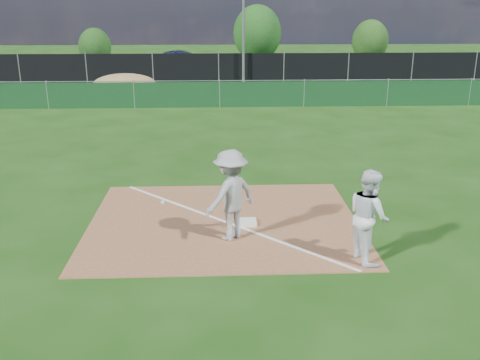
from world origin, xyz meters
The scene contains 17 objects.
ground centered at (0.00, 10.00, 0.00)m, with size 90.00×90.00×0.00m, color #17420E.
infield_dirt centered at (0.00, 1.00, 0.01)m, with size 6.00×5.00×0.02m, color brown.
foul_line centered at (0.00, 1.00, 0.03)m, with size 0.08×7.00×0.01m, color white.
green_fence centered at (0.00, 15.00, 0.60)m, with size 44.00×0.05×1.20m, color #0F3819.
dirt_mound centered at (-5.00, 18.50, 0.58)m, with size 3.38×2.60×1.17m, color #977849.
black_fence centered at (0.00, 23.00, 0.90)m, with size 46.00×0.04×1.80m, color black.
parking_lot centered at (0.00, 28.00, 0.01)m, with size 46.00×9.00×0.01m, color black.
light_pole centered at (1.50, 22.70, 4.00)m, with size 0.16×0.16×8.00m, color slate.
first_base centered at (0.52, 0.84, 0.06)m, with size 0.38×0.38×0.08m, color white.
play_at_first centered at (0.13, 0.11, 0.97)m, with size 2.10×1.34×1.90m.
runner centered at (2.69, -0.94, 0.91)m, with size 0.88×0.69×1.81m, color white.
car_left centered at (-5.01, 27.36, 0.75)m, with size 1.75×4.36×1.48m, color #B8BCC0.
car_mid centered at (-2.35, 27.45, 0.79)m, with size 1.64×4.71×1.55m, color black.
car_right centered at (5.62, 27.13, 0.60)m, with size 1.66×4.08×1.18m, color black.
tree_left centered at (-9.46, 32.47, 1.50)m, with size 2.46×2.46×2.92m.
tree_mid centered at (3.21, 34.62, 2.38)m, with size 3.89×3.89×4.62m.
tree_right centered at (12.43, 34.32, 1.78)m, with size 2.91×2.91×3.45m.
Camera 1 is at (-0.12, -10.13, 4.70)m, focal length 40.00 mm.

